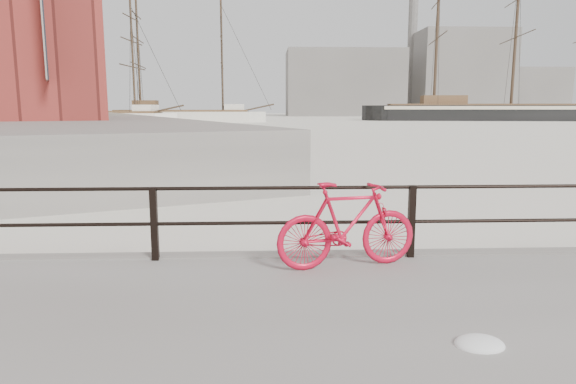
# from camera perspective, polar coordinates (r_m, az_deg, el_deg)

# --- Properties ---
(ground) EXTENTS (400.00, 400.00, 0.00)m
(ground) POSITION_cam_1_polar(r_m,az_deg,el_deg) (7.62, 12.99, -9.22)
(ground) COLOR white
(ground) RESTS_ON ground
(far_quay) EXTENTS (78.44, 148.07, 1.80)m
(far_quay) POSITION_cam_1_polar(r_m,az_deg,el_deg) (87.64, -28.41, 7.30)
(far_quay) COLOR gray
(far_quay) RESTS_ON ground
(guardrail) EXTENTS (28.00, 0.10, 1.00)m
(guardrail) POSITION_cam_1_polar(r_m,az_deg,el_deg) (7.25, 13.55, -3.21)
(guardrail) COLOR black
(guardrail) RESTS_ON promenade
(bicycle) EXTENTS (1.88, 0.66, 1.12)m
(bicycle) POSITION_cam_1_polar(r_m,az_deg,el_deg) (6.63, 6.62, -3.64)
(bicycle) COLOR red
(bicycle) RESTS_ON promenade
(barque_black) EXTENTS (62.48, 28.94, 34.01)m
(barque_black) POSITION_cam_1_polar(r_m,az_deg,el_deg) (102.81, 23.43, 7.30)
(barque_black) COLOR black
(barque_black) RESTS_ON ground
(schooner_mid) EXTENTS (29.39, 13.69, 20.72)m
(schooner_mid) POSITION_cam_1_polar(r_m,az_deg,el_deg) (85.59, -11.63, 7.60)
(schooner_mid) COLOR silver
(schooner_mid) RESTS_ON ground
(schooner_left) EXTENTS (25.58, 12.98, 18.84)m
(schooner_left) POSITION_cam_1_polar(r_m,az_deg,el_deg) (81.31, -20.37, 7.13)
(schooner_left) COLOR white
(schooner_left) RESTS_ON ground
(apartment_brick) EXTENTS (27.87, 22.90, 21.20)m
(apartment_brick) POSITION_cam_1_polar(r_m,az_deg,el_deg) (123.09, -28.74, 12.93)
(apartment_brick) COLOR maroon
(apartment_brick) RESTS_ON far_quay
(industrial_west) EXTENTS (32.00, 18.00, 18.00)m
(industrial_west) POSITION_cam_1_polar(r_m,az_deg,el_deg) (148.73, 6.18, 11.89)
(industrial_west) COLOR gray
(industrial_west) RESTS_ON ground
(industrial_mid) EXTENTS (26.00, 20.00, 24.00)m
(industrial_mid) POSITION_cam_1_polar(r_m,az_deg,el_deg) (162.57, 18.51, 12.31)
(industrial_mid) COLOR gray
(industrial_mid) RESTS_ON ground
(industrial_east) EXTENTS (20.00, 16.00, 14.00)m
(industrial_east) POSITION_cam_1_polar(r_m,az_deg,el_deg) (176.22, 24.94, 10.04)
(industrial_east) COLOR gray
(industrial_east) RESTS_ON ground
(smokestack) EXTENTS (2.80, 2.80, 44.00)m
(smokestack) POSITION_cam_1_polar(r_m,az_deg,el_deg) (164.17, 13.64, 16.00)
(smokestack) COLOR gray
(smokestack) RESTS_ON ground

